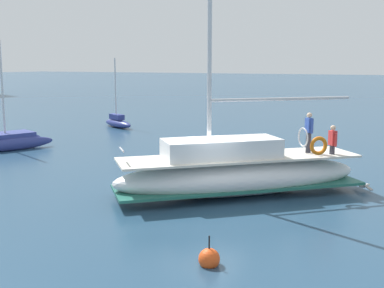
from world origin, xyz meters
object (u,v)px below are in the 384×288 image
(mooring_buoy, at_px, (209,259))
(seagull, at_px, (363,186))
(moored_cutter_right, at_px, (118,122))
(main_sailboat, at_px, (237,172))
(moored_sloop_far, at_px, (11,139))

(mooring_buoy, bearing_deg, seagull, -13.89)
(moored_cutter_right, xyz_separation_m, mooring_buoy, (-20.70, -17.52, -0.27))
(main_sailboat, distance_m, mooring_buoy, 6.79)
(moored_sloop_far, xyz_separation_m, moored_cutter_right, (10.62, -0.02, -0.09))
(moored_sloop_far, relative_size, mooring_buoy, 7.17)
(moored_cutter_right, bearing_deg, seagull, -119.76)
(moored_sloop_far, bearing_deg, main_sailboat, -102.93)
(main_sailboat, relative_size, seagull, 13.25)
(seagull, bearing_deg, mooring_buoy, 166.11)
(moored_sloop_far, bearing_deg, moored_cutter_right, -0.13)
(main_sailboat, xyz_separation_m, moored_cutter_right, (14.22, 15.65, -0.46))
(main_sailboat, bearing_deg, moored_cutter_right, 47.75)
(moored_sloop_far, xyz_separation_m, mooring_buoy, (-10.08, -17.54, -0.36))
(main_sailboat, bearing_deg, seagull, -55.51)
(main_sailboat, relative_size, moored_sloop_far, 1.87)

